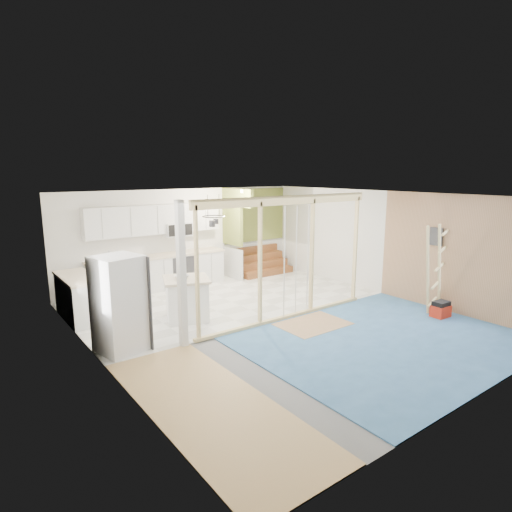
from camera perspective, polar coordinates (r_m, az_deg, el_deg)
room at (r=8.62m, az=2.66°, el=-0.61°), size 7.01×8.01×2.61m
floor_overlays at (r=9.06m, az=2.70°, el=-8.50°), size 7.00×8.00×0.03m
stud_frame at (r=8.39m, az=1.24°, el=1.20°), size 4.66×0.14×2.60m
base_cabinets at (r=10.89m, az=-15.44°, el=-2.99°), size 4.45×2.24×0.93m
upper_cabinets at (r=11.35m, az=-13.01°, el=4.65°), size 3.60×0.41×0.85m
green_partition at (r=12.76m, az=-0.61°, el=1.68°), size 2.25×1.51×2.60m
pot_rack at (r=9.87m, az=-5.68°, el=4.96°), size 0.52×0.52×0.72m
sheathing_panel at (r=10.07m, az=25.82°, el=-0.01°), size 0.02×4.00×2.60m
electrical_panel at (r=10.26m, az=22.91°, el=2.41°), size 0.04×0.30×0.40m
ceiling_light at (r=11.68m, az=-1.30°, el=8.66°), size 0.32×0.32×0.08m
fridge at (r=7.67m, az=-17.70°, el=-6.18°), size 0.88×0.86×1.69m
island at (r=9.09m, az=-9.22°, el=-5.69°), size 1.18×1.18×0.89m
bowl at (r=8.96m, az=-9.86°, el=-2.74°), size 0.30×0.30×0.07m
soap_bottle_a at (r=10.83m, az=-18.97°, el=-0.03°), size 0.11×0.11×0.27m
soap_bottle_b at (r=11.62m, az=-9.79°, el=0.94°), size 0.10×0.11×0.18m
toolbox at (r=9.97m, az=23.41°, el=-6.60°), size 0.39×0.30×0.36m
ladder at (r=9.94m, az=22.77°, el=-1.60°), size 1.06×0.14×1.97m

